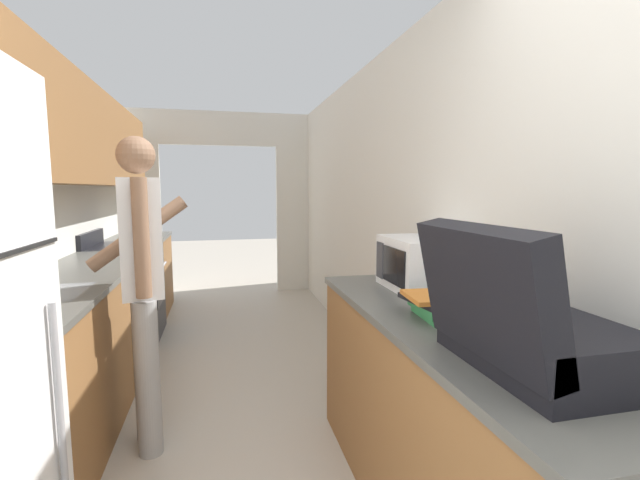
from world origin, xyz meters
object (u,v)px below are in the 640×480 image
object	(u,v)px
person	(142,284)
suitcase	(519,325)
knife	(134,239)
book_stack	(439,305)
range_oven	(126,291)
microwave	(419,263)

from	to	relation	value
person	suitcase	world-z (taller)	person
person	suitcase	distance (m)	1.90
knife	book_stack	bearing A→B (deg)	-46.57
range_oven	knife	distance (m)	0.65
book_stack	knife	bearing A→B (deg)	118.81
microwave	knife	xyz separation A→B (m)	(-1.95, 2.78, -0.13)
microwave	book_stack	xyz separation A→B (m)	(-0.15, -0.50, -0.09)
range_oven	book_stack	xyz separation A→B (m)	(1.81, -2.82, 0.51)
microwave	book_stack	distance (m)	0.53
range_oven	book_stack	size ratio (longest dim) A/B	3.29
range_oven	book_stack	bearing A→B (deg)	-57.23
range_oven	suitcase	bearing A→B (deg)	-62.05
suitcase	knife	xyz separation A→B (m)	(-1.77, 3.81, -0.13)
microwave	knife	distance (m)	3.40
range_oven	suitcase	world-z (taller)	suitcase
book_stack	suitcase	bearing A→B (deg)	-93.68
microwave	knife	bearing A→B (deg)	125.06
suitcase	range_oven	bearing A→B (deg)	117.95
range_oven	person	size ratio (longest dim) A/B	0.61
range_oven	knife	bearing A→B (deg)	88.83
range_oven	microwave	world-z (taller)	microwave
person	knife	distance (m)	2.46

